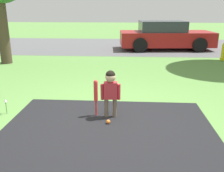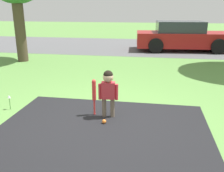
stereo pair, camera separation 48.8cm
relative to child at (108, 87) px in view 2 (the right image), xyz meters
name	(u,v)px [view 2 (the right image)]	position (x,y,z in m)	size (l,w,h in m)	color
ground_plane	(103,121)	(-0.05, -0.20, -0.58)	(60.00, 60.00, 0.00)	#5B8C42
street_strip	(139,46)	(-0.05, 8.93, -0.57)	(40.00, 6.00, 0.01)	#59595B
child	(108,87)	(0.00, 0.00, 0.00)	(0.36, 0.19, 0.89)	#6B5B4C
baseball_bat	(94,92)	(-0.27, 0.04, -0.12)	(0.07, 0.07, 0.70)	red
sports_ball	(104,121)	(-0.02, -0.30, -0.54)	(0.08, 0.08, 0.08)	orange
parked_car	(183,37)	(2.03, 7.95, 0.06)	(4.45, 2.21, 1.34)	maroon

